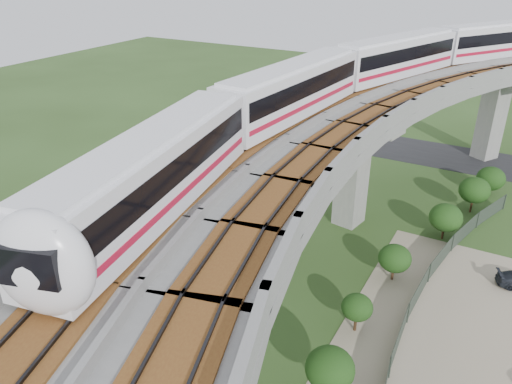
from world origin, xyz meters
The scene contains 12 objects.
ground centered at (0.00, 0.00, 0.00)m, with size 160.00×160.00×0.00m, color #2F481C.
dirt_lot centered at (14.00, -2.00, 0.02)m, with size 18.00×26.00×0.04m, color gray.
asphalt_road centered at (0.00, 30.00, 0.01)m, with size 60.00×8.00×0.03m, color #232326.
viaduct centered at (3.84, 0.00, 9.05)m, with size 19.58×73.98×11.40m.
metro_train centered at (1.39, 11.10, 12.31)m, with size 17.01×60.22×3.64m.
fence centered at (9.75, 0.00, 0.75)m, with size 3.87×38.73×1.50m.
tree_0 centered at (10.66, 21.81, 1.68)m, with size 2.57×2.57×2.77m.
tree_1 centered at (9.74, 17.35, 2.14)m, with size 2.64×2.64×3.26m.
tree_2 centered at (8.45, 11.47, 1.92)m, with size 2.58×2.58×3.02m.
tree_3 centered at (6.44, 4.03, 1.77)m, with size 2.26×2.26×2.73m.
tree_4 centered at (5.88, -2.24, 1.76)m, with size 1.89×1.89×2.57m.
tree_5 centered at (6.47, -8.22, 2.48)m, with size 2.46×2.46×3.53m.
Camera 1 is at (12.11, -25.75, 20.89)m, focal length 35.00 mm.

